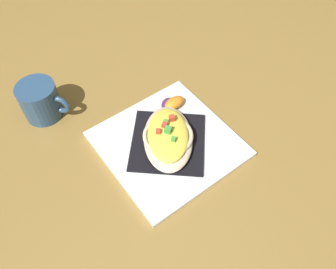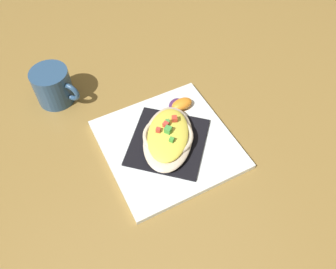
% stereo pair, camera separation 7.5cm
% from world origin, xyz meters
% --- Properties ---
extents(ground_plane, '(2.60, 2.60, 0.00)m').
position_xyz_m(ground_plane, '(0.00, 0.00, 0.00)').
color(ground_plane, olive).
extents(square_plate, '(0.33, 0.33, 0.01)m').
position_xyz_m(square_plate, '(0.00, 0.00, 0.01)').
color(square_plate, white).
rests_on(square_plate, ground_plane).
extents(folded_napkin, '(0.23, 0.23, 0.01)m').
position_xyz_m(folded_napkin, '(0.00, 0.00, 0.02)').
color(folded_napkin, black).
rests_on(folded_napkin, square_plate).
extents(gratin_dish, '(0.18, 0.21, 0.05)m').
position_xyz_m(gratin_dish, '(0.00, 0.00, 0.04)').
color(gratin_dish, beige).
rests_on(gratin_dish, folded_napkin).
extents(orange_garnish, '(0.07, 0.06, 0.02)m').
position_xyz_m(orange_garnish, '(0.06, 0.09, 0.02)').
color(orange_garnish, '#4C275A').
rests_on(orange_garnish, square_plate).
extents(coffee_mug, '(0.11, 0.10, 0.09)m').
position_xyz_m(coffee_mug, '(-0.23, 0.22, 0.04)').
color(coffee_mug, '#2C4C72').
rests_on(coffee_mug, ground_plane).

